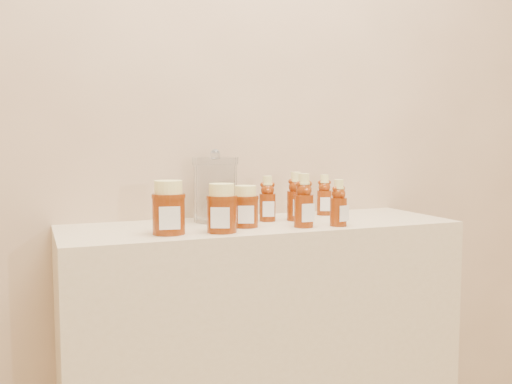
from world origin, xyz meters
name	(u,v)px	position (x,y,z in m)	size (l,w,h in m)	color
wall_back	(239,81)	(0.00, 1.75, 1.35)	(3.50, 0.02, 2.70)	tan
display_table	(261,366)	(0.00, 1.55, 0.45)	(1.20, 0.40, 0.90)	beige
bear_bottle_back_left	(267,196)	(0.04, 1.59, 0.98)	(0.05, 0.05, 0.16)	#652107
bear_bottle_back_mid	(296,193)	(0.13, 1.57, 0.99)	(0.06, 0.06, 0.17)	#652107
bear_bottle_back_right	(324,192)	(0.27, 1.65, 0.98)	(0.05, 0.05, 0.16)	#652107
bear_bottle_front_left	(304,197)	(0.09, 1.43, 0.99)	(0.06, 0.06, 0.18)	#652107
bear_bottle_front_right	(338,200)	(0.19, 1.42, 0.98)	(0.05, 0.05, 0.16)	#652107
honey_jar_left	(169,207)	(-0.31, 1.46, 0.97)	(0.09, 0.09, 0.15)	#652107
honey_jar_back	(245,206)	(-0.07, 1.50, 0.96)	(0.08, 0.08, 0.12)	#652107
honey_jar_front	(222,208)	(-0.17, 1.43, 0.97)	(0.09, 0.09, 0.14)	#652107
glass_canister	(215,187)	(-0.12, 1.64, 1.01)	(0.14, 0.14, 0.22)	white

